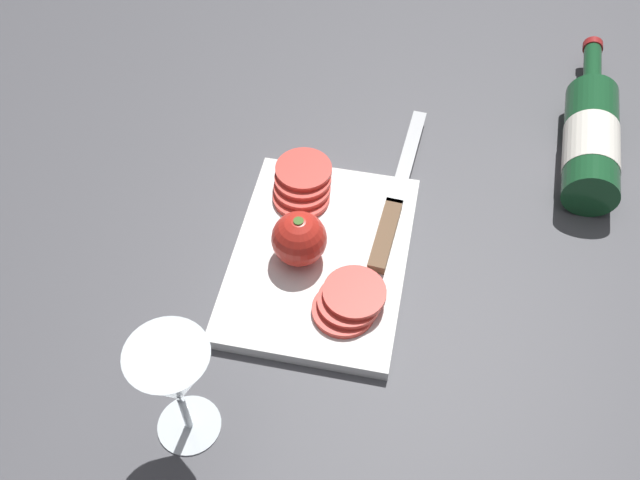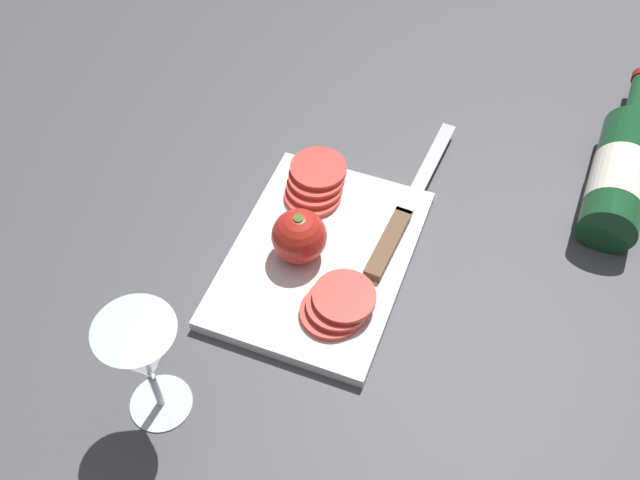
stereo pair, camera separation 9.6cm
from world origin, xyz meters
TOP-DOWN VIEW (x-y plane):
  - ground_plane at (0.00, 0.00)m, footprint 3.00×3.00m
  - cutting_board at (-0.01, 0.03)m, footprint 0.31×0.23m
  - wine_bottle at (0.26, -0.32)m, footprint 0.34×0.09m
  - wine_glass at (-0.27, 0.13)m, footprint 0.09×0.09m
  - whole_tomato at (-0.02, 0.05)m, footprint 0.07×0.07m
  - knife at (0.06, -0.06)m, footprint 0.32×0.04m
  - tomato_slice_stack_near at (-0.08, -0.03)m, footprint 0.10×0.09m
  - tomato_slice_stack_far at (0.10, 0.07)m, footprint 0.11×0.08m

SIDE VIEW (x-z plane):
  - ground_plane at x=0.00m, z-range 0.00..0.00m
  - cutting_board at x=-0.01m, z-range 0.00..0.02m
  - knife at x=0.06m, z-range 0.02..0.03m
  - tomato_slice_stack_near at x=-0.08m, z-range 0.02..0.04m
  - tomato_slice_stack_far at x=0.10m, z-range 0.02..0.05m
  - wine_bottle at x=0.26m, z-range 0.00..0.08m
  - whole_tomato at x=-0.02m, z-range 0.02..0.09m
  - wine_glass at x=-0.27m, z-range 0.03..0.20m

